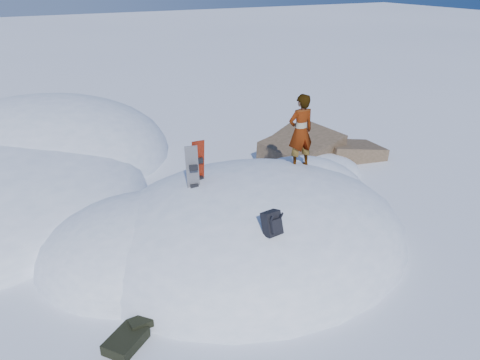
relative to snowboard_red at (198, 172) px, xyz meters
name	(u,v)px	position (x,y,z in m)	size (l,w,h in m)	color
ground	(252,241)	(0.92, -0.69, -1.56)	(120.00, 120.00, 0.00)	white
snow_mound	(240,237)	(0.75, -0.45, -1.56)	(8.00, 6.00, 3.00)	white
rock_outcrop	(312,164)	(4.64, 2.32, -1.55)	(4.68, 4.41, 1.68)	brown
snowboard_red	(198,172)	(0.00, 0.00, 0.00)	(0.27, 0.21, 1.42)	red
snowboard_dark	(193,179)	(-0.23, -0.28, -0.01)	(0.30, 0.29, 1.36)	black
backpack	(272,223)	(0.39, -2.35, -0.15)	(0.34, 0.40, 0.50)	black
gear_pile	(128,338)	(-2.29, -2.49, -1.45)	(0.89, 0.77, 0.23)	black
person	(301,131)	(2.47, -0.09, 0.52)	(0.63, 0.41, 1.71)	slate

